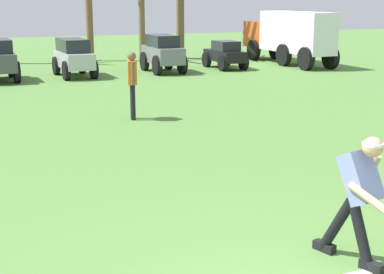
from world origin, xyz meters
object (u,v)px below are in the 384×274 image
at_px(frisbee_thrower, 359,193).
at_px(box_truck, 289,35).
at_px(parked_car_slot_f, 163,53).
at_px(teammate_near_sideline, 132,79).
at_px(parked_car_slot_g, 225,54).
at_px(parked_car_slot_e, 74,56).

bearing_deg(frisbee_thrower, box_truck, 60.68).
xyz_separation_m(parked_car_slot_f, box_truck, (5.91, 0.66, 0.49)).
xyz_separation_m(teammate_near_sideline, parked_car_slot_g, (6.31, 8.29, -0.38)).
height_order(parked_car_slot_e, parked_car_slot_f, parked_car_slot_f).
bearing_deg(box_truck, parked_car_slot_g, -171.31).
bearing_deg(box_truck, parked_car_slot_f, -173.59).
relative_size(parked_car_slot_f, box_truck, 0.40).
distance_m(frisbee_thrower, parked_car_slot_e, 16.38).
bearing_deg(frisbee_thrower, teammate_near_sideline, 89.76).
height_order(frisbee_thrower, teammate_near_sideline, teammate_near_sideline).
bearing_deg(box_truck, frisbee_thrower, -119.32).
relative_size(frisbee_thrower, box_truck, 0.24).
bearing_deg(teammate_near_sideline, parked_car_slot_e, 88.17).
bearing_deg(teammate_near_sideline, parked_car_slot_f, 65.97).
distance_m(frisbee_thrower, box_truck, 19.53).
distance_m(parked_car_slot_e, parked_car_slot_f, 3.36).
distance_m(teammate_near_sideline, parked_car_slot_g, 10.42).
bearing_deg(parked_car_slot_f, parked_car_slot_g, 3.66).
distance_m(parked_car_slot_e, box_truck, 9.31).
bearing_deg(parked_car_slot_e, parked_car_slot_f, -0.26).
xyz_separation_m(parked_car_slot_e, parked_car_slot_f, (3.36, -0.02, 0.02)).
height_order(frisbee_thrower, parked_car_slot_e, frisbee_thrower).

